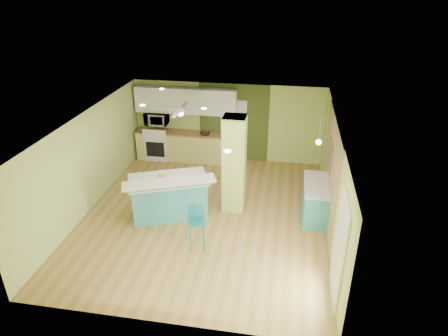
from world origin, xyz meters
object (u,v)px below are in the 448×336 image
(canister, at_px, (162,174))
(peninsula, at_px, (169,196))
(fruit_bowl, at_px, (205,134))
(side_counter, at_px, (315,200))
(bar_stool, at_px, (196,219))

(canister, bearing_deg, peninsula, -29.05)
(peninsula, height_order, fruit_bowl, peninsula)
(peninsula, xyz_separation_m, fruit_bowl, (0.22, 3.20, 0.44))
(canister, bearing_deg, side_counter, 6.35)
(bar_stool, height_order, fruit_bowl, bar_stool)
(side_counter, xyz_separation_m, canister, (-3.77, -0.42, 0.61))
(canister, bearing_deg, fruit_bowl, 82.60)
(side_counter, bearing_deg, fruit_bowl, 141.43)
(peninsula, distance_m, canister, 0.58)
(fruit_bowl, distance_m, canister, 3.13)
(peninsula, xyz_separation_m, bar_stool, (0.97, -1.15, 0.17))
(bar_stool, bearing_deg, canister, 116.26)
(canister, bearing_deg, bar_stool, -47.39)
(bar_stool, relative_size, fruit_bowl, 3.29)
(bar_stool, xyz_separation_m, fruit_bowl, (-0.74, 4.35, 0.27))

